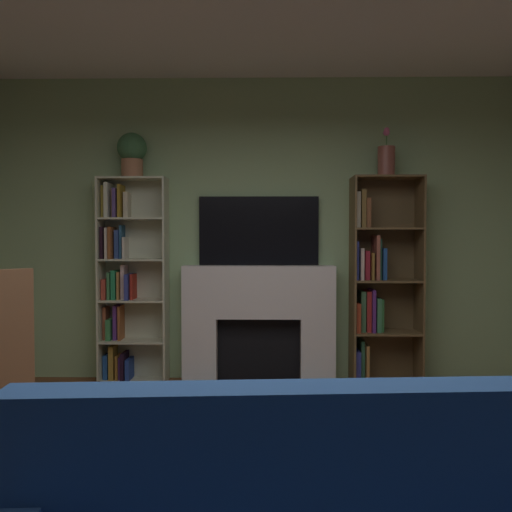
{
  "coord_description": "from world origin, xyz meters",
  "views": [
    {
      "loc": [
        0.06,
        -2.41,
        1.34
      ],
      "look_at": [
        0.0,
        1.06,
        1.23
      ],
      "focal_mm": 37.21,
      "sensor_mm": 36.0,
      "label": 1
    }
  ],
  "objects_px": {
    "fireplace": "(259,320)",
    "bookshelf_right": "(376,284)",
    "tv": "(259,231)",
    "bookshelf_left": "(127,280)",
    "potted_plant": "(132,153)",
    "coffee_table": "(310,504)",
    "vase_with_flowers": "(386,160)"
  },
  "relations": [
    {
      "from": "bookshelf_right",
      "to": "coffee_table",
      "type": "bearing_deg",
      "value": -106.46
    },
    {
      "from": "tv",
      "to": "bookshelf_left",
      "type": "distance_m",
      "value": 1.34
    },
    {
      "from": "bookshelf_right",
      "to": "vase_with_flowers",
      "type": "distance_m",
      "value": 1.15
    },
    {
      "from": "fireplace",
      "to": "tv",
      "type": "xyz_separation_m",
      "value": [
        0.0,
        0.09,
        0.84
      ]
    },
    {
      "from": "potted_plant",
      "to": "tv",
      "type": "bearing_deg",
      "value": 5.82
    },
    {
      "from": "fireplace",
      "to": "bookshelf_right",
      "type": "xyz_separation_m",
      "value": [
        1.1,
        -0.01,
        0.34
      ]
    },
    {
      "from": "bookshelf_left",
      "to": "vase_with_flowers",
      "type": "distance_m",
      "value": 2.67
    },
    {
      "from": "bookshelf_left",
      "to": "potted_plant",
      "type": "height_order",
      "value": "potted_plant"
    },
    {
      "from": "coffee_table",
      "to": "vase_with_flowers",
      "type": "bearing_deg",
      "value": 72.02
    },
    {
      "from": "tv",
      "to": "potted_plant",
      "type": "height_order",
      "value": "potted_plant"
    },
    {
      "from": "bookshelf_right",
      "to": "vase_with_flowers",
      "type": "bearing_deg",
      "value": -18.5
    },
    {
      "from": "bookshelf_left",
      "to": "vase_with_flowers",
      "type": "bearing_deg",
      "value": -1.29
    },
    {
      "from": "fireplace",
      "to": "bookshelf_left",
      "type": "xyz_separation_m",
      "value": [
        -1.25,
        0.02,
        0.37
      ]
    },
    {
      "from": "tv",
      "to": "bookshelf_left",
      "type": "relative_size",
      "value": 0.59
    },
    {
      "from": "fireplace",
      "to": "potted_plant",
      "type": "xyz_separation_m",
      "value": [
        -1.18,
        -0.03,
        1.57
      ]
    },
    {
      "from": "bookshelf_right",
      "to": "coffee_table",
      "type": "xyz_separation_m",
      "value": [
        -0.87,
        -2.94,
        -0.61
      ]
    },
    {
      "from": "potted_plant",
      "to": "bookshelf_right",
      "type": "bearing_deg",
      "value": 0.65
    },
    {
      "from": "bookshelf_right",
      "to": "potted_plant",
      "type": "xyz_separation_m",
      "value": [
        -2.28,
        -0.03,
        1.22
      ]
    },
    {
      "from": "coffee_table",
      "to": "bookshelf_left",
      "type": "bearing_deg",
      "value": 116.53
    },
    {
      "from": "tv",
      "to": "vase_with_flowers",
      "type": "relative_size",
      "value": 2.49
    },
    {
      "from": "potted_plant",
      "to": "bookshelf_left",
      "type": "bearing_deg",
      "value": 142.83
    },
    {
      "from": "tv",
      "to": "coffee_table",
      "type": "xyz_separation_m",
      "value": [
        0.23,
        -3.03,
        -1.1
      ]
    },
    {
      "from": "fireplace",
      "to": "coffee_table",
      "type": "distance_m",
      "value": 2.97
    },
    {
      "from": "bookshelf_left",
      "to": "coffee_table",
      "type": "height_order",
      "value": "bookshelf_left"
    },
    {
      "from": "potted_plant",
      "to": "vase_with_flowers",
      "type": "height_order",
      "value": "vase_with_flowers"
    },
    {
      "from": "tv",
      "to": "coffee_table",
      "type": "distance_m",
      "value": 3.23
    },
    {
      "from": "vase_with_flowers",
      "to": "coffee_table",
      "type": "xyz_separation_m",
      "value": [
        -0.94,
        -2.91,
        -1.75
      ]
    },
    {
      "from": "fireplace",
      "to": "bookshelf_right",
      "type": "distance_m",
      "value": 1.15
    },
    {
      "from": "bookshelf_right",
      "to": "potted_plant",
      "type": "height_order",
      "value": "potted_plant"
    },
    {
      "from": "fireplace",
      "to": "potted_plant",
      "type": "bearing_deg",
      "value": -178.32
    },
    {
      "from": "bookshelf_left",
      "to": "coffee_table",
      "type": "distance_m",
      "value": 3.37
    },
    {
      "from": "fireplace",
      "to": "bookshelf_left",
      "type": "bearing_deg",
      "value": 179.08
    }
  ]
}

